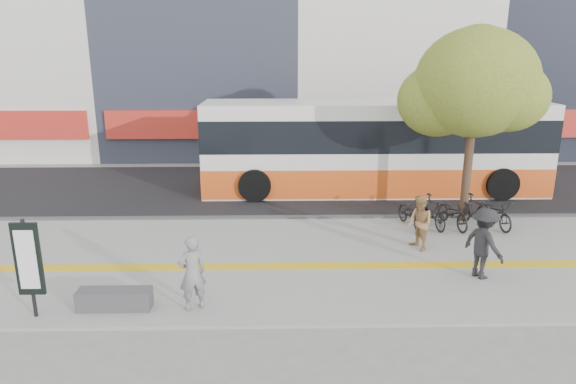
{
  "coord_description": "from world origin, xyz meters",
  "views": [
    {
      "loc": [
        1.01,
        -11.42,
        5.6
      ],
      "look_at": [
        1.28,
        2.0,
        1.83
      ],
      "focal_mm": 31.83,
      "sensor_mm": 36.0,
      "label": 1
    }
  ],
  "objects_px": {
    "bus": "(373,150)",
    "seated_woman": "(192,273)",
    "pedestrian_tan": "(420,223)",
    "signboard": "(28,261)",
    "street_tree": "(474,85)",
    "pedestrian_dark": "(484,243)",
    "bench": "(115,299)"
  },
  "relations": [
    {
      "from": "bus",
      "to": "seated_woman",
      "type": "bearing_deg",
      "value": -120.23
    },
    {
      "from": "street_tree",
      "to": "pedestrian_tan",
      "type": "height_order",
      "value": "street_tree"
    },
    {
      "from": "bus",
      "to": "pedestrian_tan",
      "type": "xyz_separation_m",
      "value": [
        0.19,
        -6.38,
        -0.87
      ]
    },
    {
      "from": "bus",
      "to": "seated_woman",
      "type": "relative_size",
      "value": 7.86
    },
    {
      "from": "bench",
      "to": "signboard",
      "type": "distance_m",
      "value": 1.94
    },
    {
      "from": "pedestrian_dark",
      "to": "street_tree",
      "type": "bearing_deg",
      "value": -39.75
    },
    {
      "from": "street_tree",
      "to": "seated_woman",
      "type": "xyz_separation_m",
      "value": [
        -8.04,
        -6.06,
        -3.58
      ]
    },
    {
      "from": "bench",
      "to": "signboard",
      "type": "bearing_deg",
      "value": -169.19
    },
    {
      "from": "pedestrian_dark",
      "to": "pedestrian_tan",
      "type": "bearing_deg",
      "value": 3.87
    },
    {
      "from": "pedestrian_tan",
      "to": "bench",
      "type": "bearing_deg",
      "value": -86.77
    },
    {
      "from": "signboard",
      "to": "street_tree",
      "type": "relative_size",
      "value": 0.35
    },
    {
      "from": "bus",
      "to": "pedestrian_dark",
      "type": "relative_size",
      "value": 7.44
    },
    {
      "from": "seated_woman",
      "to": "pedestrian_dark",
      "type": "distance_m",
      "value": 7.11
    },
    {
      "from": "pedestrian_dark",
      "to": "signboard",
      "type": "bearing_deg",
      "value": 73.53
    },
    {
      "from": "seated_woman",
      "to": "pedestrian_dark",
      "type": "relative_size",
      "value": 0.95
    },
    {
      "from": "street_tree",
      "to": "signboard",
      "type": "bearing_deg",
      "value": -150.93
    },
    {
      "from": "seated_woman",
      "to": "pedestrian_tan",
      "type": "relative_size",
      "value": 1.08
    },
    {
      "from": "pedestrian_dark",
      "to": "seated_woman",
      "type": "bearing_deg",
      "value": 75.97
    },
    {
      "from": "bench",
      "to": "pedestrian_dark",
      "type": "height_order",
      "value": "pedestrian_dark"
    },
    {
      "from": "street_tree",
      "to": "pedestrian_tan",
      "type": "distance_m",
      "value": 5.03
    },
    {
      "from": "street_tree",
      "to": "pedestrian_dark",
      "type": "height_order",
      "value": "street_tree"
    },
    {
      "from": "bench",
      "to": "seated_woman",
      "type": "height_order",
      "value": "seated_woman"
    },
    {
      "from": "seated_woman",
      "to": "signboard",
      "type": "bearing_deg",
      "value": -23.73
    },
    {
      "from": "street_tree",
      "to": "seated_woman",
      "type": "height_order",
      "value": "street_tree"
    },
    {
      "from": "signboard",
      "to": "bus",
      "type": "distance_m",
      "value": 13.47
    },
    {
      "from": "bus",
      "to": "pedestrian_tan",
      "type": "relative_size",
      "value": 8.51
    },
    {
      "from": "bus",
      "to": "pedestrian_dark",
      "type": "distance_m",
      "value": 8.37
    },
    {
      "from": "seated_woman",
      "to": "bus",
      "type": "bearing_deg",
      "value": -148.52
    },
    {
      "from": "signboard",
      "to": "street_tree",
      "type": "height_order",
      "value": "street_tree"
    },
    {
      "from": "signboard",
      "to": "bus",
      "type": "bearing_deg",
      "value": 48.0
    },
    {
      "from": "seated_woman",
      "to": "pedestrian_tan",
      "type": "xyz_separation_m",
      "value": [
        5.87,
        3.36,
        -0.07
      ]
    },
    {
      "from": "signboard",
      "to": "pedestrian_tan",
      "type": "xyz_separation_m",
      "value": [
        9.2,
        3.63,
        -0.5
      ]
    }
  ]
}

